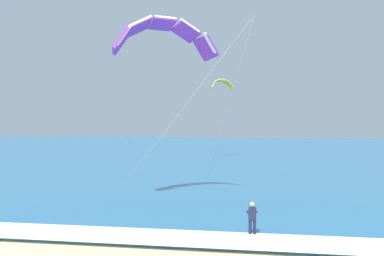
{
  "coord_description": "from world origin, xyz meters",
  "views": [
    {
      "loc": [
        -3.81,
        -5.55,
        5.34
      ],
      "look_at": [
        -7.89,
        17.21,
        4.97
      ],
      "focal_mm": 43.38,
      "sensor_mm": 36.0,
      "label": 1
    }
  ],
  "objects_px": {
    "kitesurfer": "(252,218)",
    "kite_primary": "(164,34)",
    "surfboard": "(252,239)",
    "kite_distant": "(221,83)"
  },
  "relations": [
    {
      "from": "surfboard",
      "to": "kitesurfer",
      "type": "xyz_separation_m",
      "value": [
        -0.0,
        0.02,
        0.91
      ]
    },
    {
      "from": "kite_distant",
      "to": "surfboard",
      "type": "bearing_deg",
      "value": -81.53
    },
    {
      "from": "kitesurfer",
      "to": "kite_primary",
      "type": "relative_size",
      "value": 0.16
    },
    {
      "from": "kitesurfer",
      "to": "kite_distant",
      "type": "distance_m",
      "value": 42.69
    },
    {
      "from": "surfboard",
      "to": "kitesurfer",
      "type": "bearing_deg",
      "value": 97.43
    },
    {
      "from": "surfboard",
      "to": "kite_primary",
      "type": "relative_size",
      "value": 0.13
    },
    {
      "from": "surfboard",
      "to": "kite_distant",
      "type": "bearing_deg",
      "value": 98.47
    },
    {
      "from": "kite_primary",
      "to": "kitesurfer",
      "type": "bearing_deg",
      "value": -52.7
    },
    {
      "from": "kite_primary",
      "to": "kite_distant",
      "type": "xyz_separation_m",
      "value": [
        -0.17,
        33.35,
        -0.45
      ]
    },
    {
      "from": "kite_primary",
      "to": "kite_distant",
      "type": "relative_size",
      "value": 3.51
    }
  ]
}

